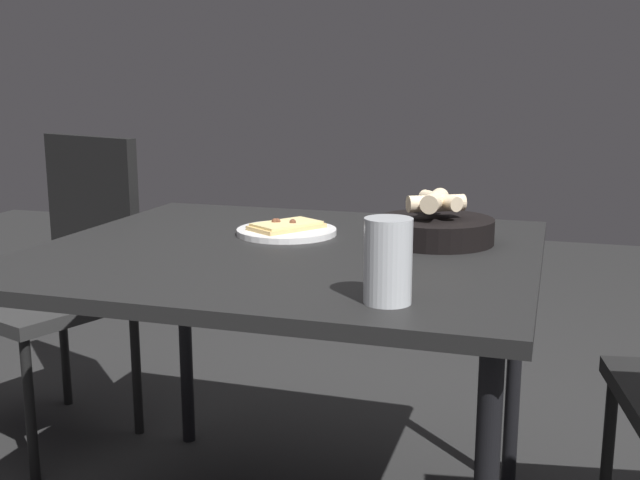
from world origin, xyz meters
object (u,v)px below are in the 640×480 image
at_px(dining_table, 287,273).
at_px(beer_glass, 388,265).
at_px(bread_basket, 436,227).
at_px(pizza_plate, 287,230).
at_px(chair_near, 66,269).

bearing_deg(dining_table, beer_glass, 40.32).
bearing_deg(bread_basket, pizza_plate, -87.98).
xyz_separation_m(bread_basket, chair_near, (-0.26, -1.20, -0.25)).
xyz_separation_m(dining_table, pizza_plate, (-0.14, -0.05, 0.07)).
height_order(pizza_plate, chair_near, chair_near).
relative_size(pizza_plate, beer_glass, 1.68).
bearing_deg(pizza_plate, chair_near, -107.86).
bearing_deg(dining_table, bread_basket, 115.68).
xyz_separation_m(pizza_plate, chair_near, (-0.27, -0.84, -0.22)).
bearing_deg(dining_table, chair_near, -114.67).
distance_m(pizza_plate, chair_near, 0.91).
relative_size(bread_basket, beer_glass, 1.84).
xyz_separation_m(beer_glass, chair_near, (-0.77, -1.20, -0.28)).
bearing_deg(bread_basket, beer_glass, -0.10).
distance_m(beer_glass, chair_near, 1.45).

